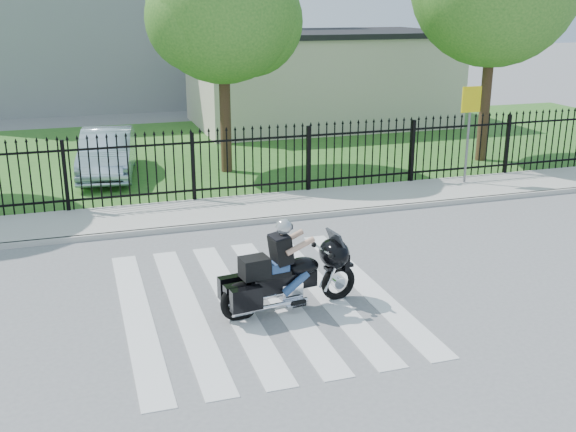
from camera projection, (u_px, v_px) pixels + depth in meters
name	position (u px, v px, depth m)	size (l,w,h in m)	color
ground	(258.00, 301.00, 11.39)	(120.00, 120.00, 0.00)	slate
crosswalk	(258.00, 300.00, 11.39)	(5.00, 5.50, 0.01)	silver
sidewalk	(202.00, 213.00, 15.91)	(40.00, 2.00, 0.12)	#ADAAA3
curb	(211.00, 226.00, 15.00)	(40.00, 0.12, 0.12)	#ADAAA3
grass_strip	(163.00, 154.00, 22.27)	(40.00, 12.00, 0.02)	#2A6021
iron_fence	(193.00, 169.00, 16.56)	(26.00, 0.04, 1.80)	black
tree_mid	(222.00, 7.00, 18.57)	(4.20, 4.20, 6.78)	#382316
building_low	(320.00, 80.00, 27.40)	(10.00, 6.00, 3.50)	beige
building_low_roof	(321.00, 33.00, 26.83)	(10.20, 6.20, 0.20)	black
motorcycle_rider	(287.00, 272.00, 10.87)	(2.43, 0.98, 1.61)	black
parked_car	(107.00, 153.00, 19.27)	(1.40, 4.02, 1.33)	#ACC4D8
traffic_sign	(470.00, 115.00, 17.79)	(0.56, 0.09, 2.59)	slate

